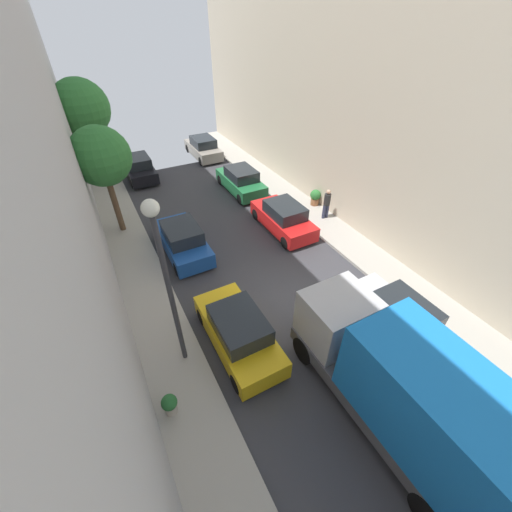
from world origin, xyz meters
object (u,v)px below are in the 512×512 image
delivery_truck (400,384)px  lamp_post (165,270)px  parked_car_left_4 (139,168)px  parked_car_right_1 (283,218)px  parked_car_left_2 (238,332)px  potted_plant_1 (315,197)px  street_tree_2 (81,108)px  parked_car_right_3 (203,148)px  pedestrian (327,203)px  street_tree_0 (101,157)px  parked_car_left_3 (183,240)px  potted_plant_0 (170,404)px  parked_car_right_2 (241,181)px  parked_car_right_0 (398,318)px

delivery_truck → lamp_post: bearing=134.4°
parked_car_left_4 → parked_car_right_1: 11.73m
parked_car_left_2 → potted_plant_1: 10.86m
parked_car_right_1 → street_tree_2: bearing=126.2°
parked_car_right_3 → pedestrian: pedestrian is taller
parked_car_right_1 → street_tree_0: street_tree_0 is taller
parked_car_left_2 → parked_car_right_3: size_ratio=1.00×
potted_plant_1 → parked_car_right_3: bearing=105.5°
parked_car_left_3 → parked_car_right_3: (5.40, 11.45, 0.00)m
potted_plant_1 → parked_car_left_2: bearing=-140.7°
parked_car_left_3 → pedestrian: 8.08m
street_tree_0 → delivery_truck: bearing=-70.1°
parked_car_left_4 → potted_plant_0: bearing=-99.3°
parked_car_left_4 → lamp_post: bearing=-96.9°
parked_car_left_4 → street_tree_0: bearing=-109.8°
parked_car_right_2 → lamp_post: lamp_post is taller
parked_car_right_3 → lamp_post: 19.13m
delivery_truck → potted_plant_1: (5.70, 11.24, -1.11)m
potted_plant_1 → lamp_post: bearing=-147.6°
pedestrian → street_tree_2: size_ratio=0.27×
parked_car_right_0 → parked_car_right_2: (0.00, 13.06, 0.00)m
parked_car_left_3 → parked_car_right_0: size_ratio=1.00×
parked_car_left_2 → potted_plant_0: parked_car_left_2 is taller
lamp_post → parked_car_right_0: bearing=-19.2°
parked_car_right_2 → lamp_post: 13.23m
street_tree_0 → parked_car_right_0: bearing=-56.7°
delivery_truck → potted_plant_0: 6.46m
parked_car_right_0 → potted_plant_0: (-8.25, 0.93, -0.17)m
parked_car_right_3 → parked_car_left_4: bearing=-163.5°
street_tree_2 → lamp_post: bearing=-88.3°
parked_car_right_2 → pedestrian: (2.63, -5.46, 0.35)m
parked_car_left_4 → delivery_truck: (2.70, -20.45, 1.07)m
street_tree_2 → potted_plant_0: street_tree_2 is taller
parked_car_right_2 → parked_car_right_3: bearing=90.0°
parked_car_right_0 → street_tree_2: (-7.78, 18.52, 4.13)m
parked_car_left_2 → parked_car_right_2: bearing=63.6°
street_tree_2 → parked_car_left_4: bearing=-5.2°
parked_car_left_2 → lamp_post: lamp_post is taller
delivery_truck → street_tree_0: size_ratio=1.22×
street_tree_2 → street_tree_0: bearing=-89.7°
parked_car_right_1 → potted_plant_0: bearing=-139.8°
parked_car_left_3 → street_tree_2: street_tree_2 is taller
parked_car_right_3 → potted_plant_0: bearing=-113.5°
parked_car_right_2 → lamp_post: size_ratio=0.69×
parked_car_left_2 → street_tree_0: size_ratio=0.78×
parked_car_left_4 → parked_car_right_2: same height
parked_car_right_3 → street_tree_0: (-7.74, -8.12, 3.42)m
delivery_truck → street_tree_0: street_tree_0 is taller
parked_car_right_3 → street_tree_2: street_tree_2 is taller
parked_car_left_4 → parked_car_right_0: size_ratio=1.00×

